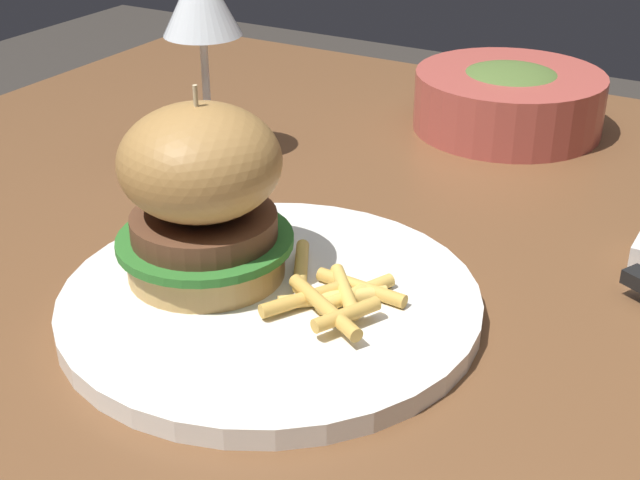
# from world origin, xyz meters

# --- Properties ---
(dining_table) EXTENTS (1.17, 0.93, 0.74)m
(dining_table) POSITION_xyz_m (0.00, 0.00, 0.65)
(dining_table) COLOR brown
(dining_table) RESTS_ON ground
(main_plate) EXTENTS (0.27, 0.27, 0.01)m
(main_plate) POSITION_xyz_m (-0.09, -0.09, 0.75)
(main_plate) COLOR white
(main_plate) RESTS_ON dining_table
(burger_sandwich) EXTENTS (0.12, 0.12, 0.13)m
(burger_sandwich) POSITION_xyz_m (-0.14, -0.09, 0.81)
(burger_sandwich) COLOR tan
(burger_sandwich) RESTS_ON main_plate
(fries_pile) EXTENTS (0.10, 0.10, 0.02)m
(fries_pile) POSITION_xyz_m (-0.05, -0.08, 0.76)
(fries_pile) COLOR #EABC5B
(fries_pile) RESTS_ON main_plate
(wine_glass) EXTENTS (0.07, 0.07, 0.18)m
(wine_glass) POSITION_xyz_m (-0.28, 0.10, 0.88)
(wine_glass) COLOR silver
(wine_glass) RESTS_ON dining_table
(soup_bowl) EXTENTS (0.18, 0.18, 0.06)m
(soup_bowl) POSITION_xyz_m (-0.07, 0.31, 0.77)
(soup_bowl) COLOR #B24C42
(soup_bowl) RESTS_ON dining_table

